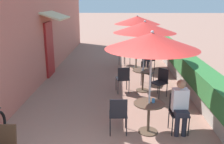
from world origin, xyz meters
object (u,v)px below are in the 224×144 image
patio_umbrella_near (152,41)px  cafe_chair_near_left (178,110)px  coffee_cup_near (153,101)px  cafe_chair_mid_left (123,77)px  patio_table_near (149,112)px  patio_table_far (136,57)px  coffee_cup_far (138,51)px  seated_patron_near_left (180,105)px  cafe_chair_far_right (124,54)px  cafe_chair_far_left (150,58)px  seated_patron_far_left (149,55)px  patio_table_mid (143,77)px  cafe_chair_near_right (118,113)px  patio_umbrella_far (137,20)px  patio_umbrella_mid (145,27)px  cafe_chair_mid_right (161,80)px  coffee_cup_mid (143,69)px

patio_umbrella_near → cafe_chair_near_left: size_ratio=2.65×
coffee_cup_near → cafe_chair_mid_left: cafe_chair_mid_left is taller
patio_table_near → patio_table_far: (0.09, 5.71, 0.00)m
cafe_chair_near_left → coffee_cup_far: cafe_chair_near_left is taller
patio_table_near → seated_patron_near_left: size_ratio=0.57×
cafe_chair_far_right → coffee_cup_near: bearing=-42.6°
patio_table_near → seated_patron_near_left: 0.71m
seated_patron_near_left → coffee_cup_near: (-0.59, 0.03, 0.07)m
patio_table_far → cafe_chair_far_left: cafe_chair_far_left is taller
seated_patron_far_left → cafe_chair_far_left: bearing=-90.0°
coffee_cup_near → cafe_chair_far_right: bearing=95.3°
cafe_chair_near_left → patio_table_mid: cafe_chair_near_left is taller
patio_table_mid → seated_patron_far_left: size_ratio=0.57×
cafe_chair_near_right → patio_table_mid: cafe_chair_near_right is taller
patio_umbrella_near → seated_patron_near_left: size_ratio=1.84×
seated_patron_near_left → patio_umbrella_far: patio_umbrella_far is taller
cafe_chair_far_left → patio_umbrella_far: bearing=6.4°
patio_table_mid → coffee_cup_far: size_ratio=7.91×
patio_table_near → coffee_cup_far: size_ratio=7.91×
cafe_chair_near_right → patio_umbrella_mid: patio_umbrella_mid is taller
patio_umbrella_mid → patio_umbrella_far: same height
patio_umbrella_mid → seated_patron_far_left: (0.46, 2.51, -1.40)m
coffee_cup_near → seated_patron_far_left: 5.22m
patio_umbrella_far → patio_table_mid: bearing=-89.5°
patio_table_near → cafe_chair_mid_left: (-0.54, 2.52, 0.03)m
cafe_chair_mid_left → cafe_chair_far_left: size_ratio=1.00×
patio_table_mid → cafe_chair_mid_right: (0.50, -0.47, 0.03)m
coffee_cup_mid → cafe_chair_near_right: bearing=-105.6°
patio_table_near → cafe_chair_mid_right: cafe_chair_mid_right is taller
cafe_chair_near_left → seated_patron_far_left: (-0.11, 5.12, 0.17)m
seated_patron_near_left → patio_umbrella_mid: bearing=-80.4°
patio_table_near → patio_umbrella_near: 1.60m
patio_umbrella_near → coffee_cup_near: (0.09, 0.02, -1.33)m
patio_umbrella_mid → patio_umbrella_near: bearing=-92.5°
cafe_chair_near_right → patio_umbrella_mid: (0.80, 2.82, 1.57)m
patio_umbrella_far → cafe_chair_mid_left: bearing=-101.2°
cafe_chair_mid_right → cafe_chair_far_right: size_ratio=1.00×
cafe_chair_near_left → patio_table_far: bearing=-86.1°
seated_patron_near_left → cafe_chair_mid_left: size_ratio=1.44×
coffee_cup_far → cafe_chair_near_left: bearing=-84.4°
patio_umbrella_near → patio_table_mid: (0.12, 2.72, -1.60)m
patio_table_near → cafe_chair_far_left: 5.35m
patio_umbrella_near → cafe_chair_mid_left: size_ratio=2.65×
patio_table_mid → patio_umbrella_mid: (-0.00, 0.00, 1.60)m
cafe_chair_near_right → coffee_cup_far: (0.82, 5.67, 0.24)m
coffee_cup_near → patio_table_mid: bearing=89.5°
coffee_cup_far → seated_patron_far_left: bearing=-38.8°
patio_table_mid → cafe_chair_mid_right: size_ratio=0.82×
seated_patron_near_left → seated_patron_far_left: bearing=-90.9°
cafe_chair_mid_left → cafe_chair_mid_right: (1.16, -0.27, 0.00)m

